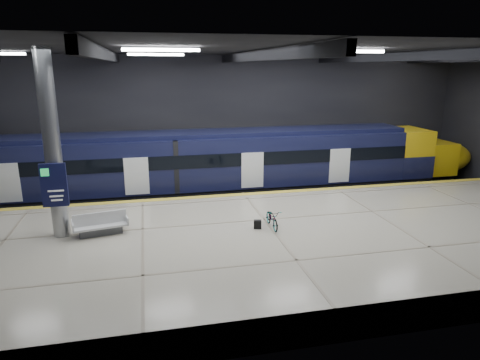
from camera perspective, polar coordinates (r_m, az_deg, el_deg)
name	(u,v)px	position (r m, az deg, el deg)	size (l,w,h in m)	color
ground	(258,235)	(19.39, 2.40, -7.34)	(30.00, 30.00, 0.00)	black
room_shell	(259,107)	(18.02, 2.59, 9.75)	(30.10, 16.10, 8.05)	black
platform	(274,246)	(16.96, 4.60, -8.72)	(30.00, 11.00, 1.10)	#BAB09D
safety_strip	(244,194)	(21.53, 0.56, -1.91)	(30.00, 0.40, 0.01)	yellow
rails	(233,198)	(24.40, -0.90, -2.39)	(30.00, 1.52, 0.16)	gray
train	(225,164)	(23.80, -1.98, 2.09)	(29.40, 2.84, 3.79)	black
bench	(100,227)	(17.27, -18.11, -5.92)	(2.14, 1.20, 0.89)	#595B60
bicycle	(272,218)	(17.12, 4.32, -5.11)	(0.51, 1.47, 0.77)	#99999E
pannier_bag	(258,224)	(17.04, 2.36, -5.94)	(0.30, 0.18, 0.35)	black
info_column	(52,149)	(16.89, -23.74, 3.85)	(0.90, 0.78, 6.90)	#9EA0A5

